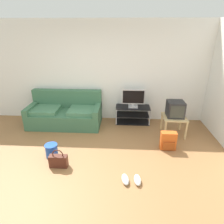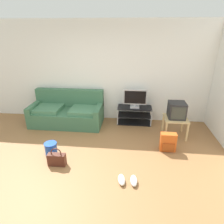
% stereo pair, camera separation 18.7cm
% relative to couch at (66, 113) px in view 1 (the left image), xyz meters
% --- Properties ---
extents(ground_plane, '(9.00, 9.80, 0.02)m').
position_rel_couch_xyz_m(ground_plane, '(0.83, -1.95, -0.33)').
color(ground_plane, olive).
extents(wall_back, '(9.00, 0.10, 2.70)m').
position_rel_couch_xyz_m(wall_back, '(0.83, 0.50, 1.03)').
color(wall_back, white).
rests_on(wall_back, ground_plane).
extents(couch, '(1.92, 0.90, 0.90)m').
position_rel_couch_xyz_m(couch, '(0.00, 0.00, 0.00)').
color(couch, '#3D6B4C').
rests_on(couch, ground_plane).
extents(tv_stand, '(0.93, 0.44, 0.47)m').
position_rel_couch_xyz_m(tv_stand, '(1.85, 0.21, -0.08)').
color(tv_stand, black).
rests_on(tv_stand, ground_plane).
extents(flat_tv, '(0.63, 0.22, 0.50)m').
position_rel_couch_xyz_m(flat_tv, '(1.85, 0.18, 0.40)').
color(flat_tv, '#B2B2B7').
rests_on(flat_tv, tv_stand).
extents(side_table, '(0.55, 0.55, 0.48)m').
position_rel_couch_xyz_m(side_table, '(2.83, -0.42, 0.09)').
color(side_table, tan).
rests_on(side_table, ground_plane).
extents(crt_tv, '(0.39, 0.40, 0.38)m').
position_rel_couch_xyz_m(crt_tv, '(2.83, -0.40, 0.35)').
color(crt_tv, '#232326').
rests_on(crt_tv, side_table).
extents(backpack, '(0.33, 0.23, 0.41)m').
position_rel_couch_xyz_m(backpack, '(2.57, -1.10, -0.12)').
color(backpack, '#CC561E').
rests_on(backpack, ground_plane).
extents(handbag, '(0.34, 0.13, 0.38)m').
position_rel_couch_xyz_m(handbag, '(0.37, -1.83, -0.19)').
color(handbag, '#4C2319').
rests_on(handbag, ground_plane).
extents(cleaning_bucket, '(0.26, 0.26, 0.28)m').
position_rel_couch_xyz_m(cleaning_bucket, '(0.13, -1.53, -0.17)').
color(cleaning_bucket, blue).
rests_on(cleaning_bucket, ground_plane).
extents(sneakers_pair, '(0.36, 0.28, 0.09)m').
position_rel_couch_xyz_m(sneakers_pair, '(1.74, -2.16, -0.27)').
color(sneakers_pair, white).
rests_on(sneakers_pair, ground_plane).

